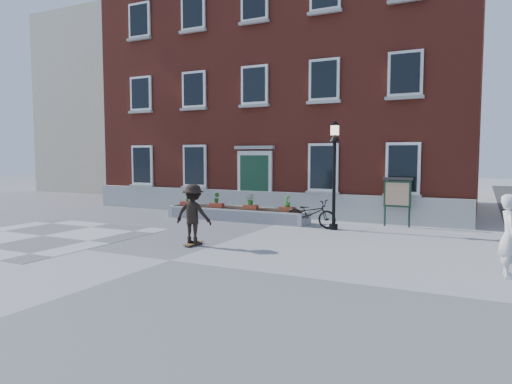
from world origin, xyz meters
The scene contains 10 objects.
ground centered at (0.00, 0.00, 0.00)m, with size 100.00×100.00×0.00m, color #969698.
checker_patch centered at (-6.00, 1.00, 0.01)m, with size 6.00×6.00×0.01m, color slate.
distant_building centered at (-18.00, 20.00, 6.50)m, with size 10.00×12.00×13.00m, color beige.
bicycle centered at (1.43, 6.75, 0.53)m, with size 0.70×2.01×1.05m, color black.
bystander centered at (7.74, 2.04, 0.93)m, with size 0.68×0.44×1.85m, color white.
brick_building centered at (-2.00, 13.98, 6.30)m, with size 18.40×10.85×12.60m.
planter_assembly centered at (-1.99, 7.18, 0.31)m, with size 6.20×1.12×1.15m.
lamp_post centered at (2.35, 6.65, 2.54)m, with size 0.40×0.40×3.93m.
notice_board centered at (4.31, 8.34, 1.26)m, with size 1.10×0.16×1.87m.
skateboarder centered at (-0.57, 1.92, 0.96)m, with size 1.20×0.78×1.85m.
Camera 1 is at (7.12, -9.38, 2.71)m, focal length 32.00 mm.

